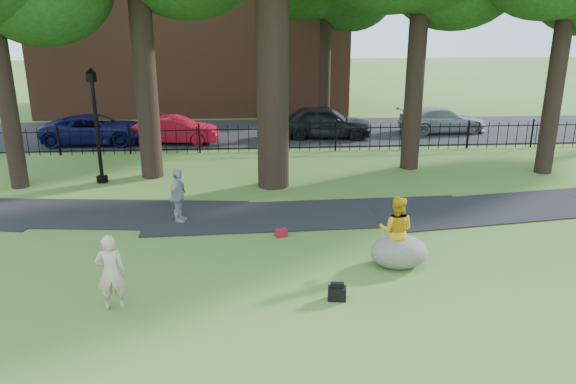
{
  "coord_description": "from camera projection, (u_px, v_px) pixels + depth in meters",
  "views": [
    {
      "loc": [
        -0.83,
        -12.17,
        6.05
      ],
      "look_at": [
        0.17,
        2.0,
        1.39
      ],
      "focal_mm": 35.0,
      "sensor_mm": 36.0,
      "label": 1
    }
  ],
  "objects": [
    {
      "name": "iron_fence",
      "position": [
        268.0,
        138.0,
        24.66
      ],
      "size": [
        44.0,
        0.04,
        1.2
      ],
      "color": "black",
      "rests_on": "ground"
    },
    {
      "name": "lamppost",
      "position": [
        97.0,
        128.0,
        19.89
      ],
      "size": [
        0.41,
        0.41,
        4.11
      ],
      "rotation": [
        0.0,
        0.0,
        -0.35
      ],
      "color": "black",
      "rests_on": "ground"
    },
    {
      "name": "boulder",
      "position": [
        399.0,
        250.0,
        13.77
      ],
      "size": [
        1.64,
        1.39,
        0.83
      ],
      "primitive_type": "ellipsoid",
      "rotation": [
        0.0,
        0.0,
        0.26
      ],
      "color": "#645E53",
      "rests_on": "ground"
    },
    {
      "name": "street",
      "position": [
        265.0,
        133.0,
        28.64
      ],
      "size": [
        80.0,
        7.0,
        0.02
      ],
      "primitive_type": "cube",
      "color": "black",
      "rests_on": "ground"
    },
    {
      "name": "navy_van",
      "position": [
        95.0,
        129.0,
        26.14
      ],
      "size": [
        4.87,
        2.31,
        1.34
      ],
      "primitive_type": "imported",
      "rotation": [
        0.0,
        0.0,
        1.55
      ],
      "color": "#0E1148",
      "rests_on": "ground"
    },
    {
      "name": "red_bag",
      "position": [
        281.0,
        233.0,
        15.58
      ],
      "size": [
        0.37,
        0.29,
        0.22
      ],
      "primitive_type": "cube",
      "rotation": [
        0.0,
        0.0,
        0.31
      ],
      "color": "maroon",
      "rests_on": "ground"
    },
    {
      "name": "woman",
      "position": [
        111.0,
        272.0,
        11.65
      ],
      "size": [
        0.66,
        0.49,
        1.66
      ],
      "primitive_type": "imported",
      "rotation": [
        0.0,
        0.0,
        3.31
      ],
      "color": "tan",
      "rests_on": "ground"
    },
    {
      "name": "backpack",
      "position": [
        337.0,
        294.0,
        12.2
      ],
      "size": [
        0.43,
        0.3,
        0.3
      ],
      "primitive_type": "cube",
      "rotation": [
        0.0,
        0.0,
        -0.14
      ],
      "color": "black",
      "rests_on": "ground"
    },
    {
      "name": "footpath",
      "position": [
        311.0,
        215.0,
        17.24
      ],
      "size": [
        36.07,
        3.85,
        0.03
      ],
      "primitive_type": "cube",
      "rotation": [
        0.0,
        0.0,
        0.03
      ],
      "color": "black",
      "rests_on": "ground"
    },
    {
      "name": "silver_car",
      "position": [
        442.0,
        120.0,
        28.56
      ],
      "size": [
        4.53,
        2.11,
        1.28
      ],
      "primitive_type": "imported",
      "rotation": [
        0.0,
        0.0,
        1.64
      ],
      "color": "#9C9FA5",
      "rests_on": "ground"
    },
    {
      "name": "pedestrian",
      "position": [
        178.0,
        196.0,
        16.44
      ],
      "size": [
        0.66,
        1.03,
        1.63
      ],
      "primitive_type": "imported",
      "rotation": [
        0.0,
        0.0,
        1.27
      ],
      "color": "#9B9CA0",
      "rests_on": "ground"
    },
    {
      "name": "brick_building",
      "position": [
        194.0,
        9.0,
        34.08
      ],
      "size": [
        18.0,
        8.0,
        12.0
      ],
      "primitive_type": "cube",
      "color": "brown",
      "rests_on": "ground"
    },
    {
      "name": "ground",
      "position": [
        287.0,
        273.0,
        13.47
      ],
      "size": [
        120.0,
        120.0,
        0.0
      ],
      "primitive_type": "plane",
      "color": "#3A7027",
      "rests_on": "ground"
    },
    {
      "name": "grey_car",
      "position": [
        325.0,
        122.0,
        27.39
      ],
      "size": [
        4.71,
        2.21,
        1.56
      ],
      "primitive_type": "imported",
      "rotation": [
        0.0,
        0.0,
        1.49
      ],
      "color": "black",
      "rests_on": "ground"
    },
    {
      "name": "red_sedan",
      "position": [
        176.0,
        130.0,
        26.21
      ],
      "size": [
        3.95,
        1.67,
        1.27
      ],
      "primitive_type": "imported",
      "rotation": [
        0.0,
        0.0,
        1.49
      ],
      "color": "#B10D24",
      "rests_on": "ground"
    },
    {
      "name": "man",
      "position": [
        396.0,
        231.0,
        13.71
      ],
      "size": [
        1.03,
        0.92,
        1.76
      ],
      "primitive_type": "imported",
      "rotation": [
        0.0,
        0.0,
        2.79
      ],
      "color": "orange",
      "rests_on": "ground"
    }
  ]
}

